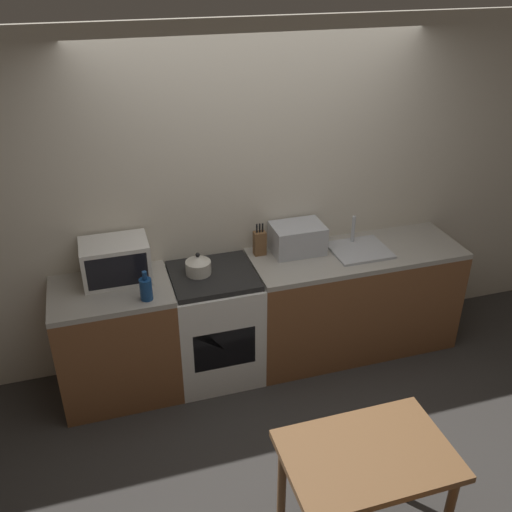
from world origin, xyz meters
name	(u,v)px	position (x,y,z in m)	size (l,w,h in m)	color
ground_plane	(303,433)	(0.00, 0.00, 0.00)	(16.00, 16.00, 0.00)	#33302D
wall_back	(254,199)	(0.00, 1.18, 1.30)	(10.00, 0.06, 2.60)	beige
counter_left_run	(117,341)	(-1.16, 0.84, 0.45)	(0.84, 0.62, 0.90)	brown
counter_right_run	(353,300)	(0.74, 0.84, 0.45)	(1.68, 0.62, 0.90)	brown
stove_range	(215,324)	(-0.42, 0.84, 0.45)	(0.64, 0.62, 0.90)	silver
kettle	(198,265)	(-0.52, 0.87, 0.97)	(0.19, 0.19, 0.17)	beige
microwave	(116,261)	(-1.09, 0.96, 1.05)	(0.47, 0.33, 0.30)	silver
bottle	(146,289)	(-0.93, 0.64, 0.98)	(0.09, 0.09, 0.22)	navy
knife_block	(260,243)	(-0.01, 1.02, 1.00)	(0.09, 0.07, 0.26)	brown
toaster_oven	(297,238)	(0.29, 0.98, 1.01)	(0.40, 0.29, 0.22)	#ADAFB5
sink_basin	(359,249)	(0.76, 0.85, 0.92)	(0.44, 0.39, 0.24)	#ADAFB5
dining_table	(366,468)	(-0.01, -0.87, 0.62)	(0.87, 0.59, 0.73)	brown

